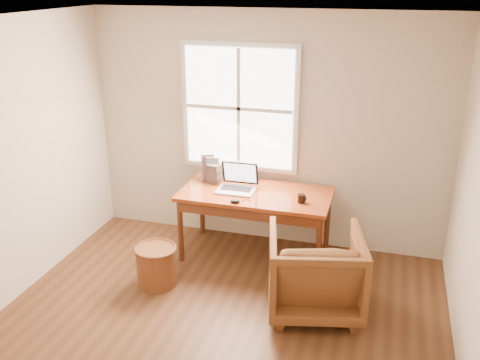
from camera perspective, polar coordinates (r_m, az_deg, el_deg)
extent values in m
cube|color=#50301B|center=(4.59, -4.35, -18.56)|extent=(4.00, 4.50, 0.02)
cube|color=white|center=(3.55, -5.55, 16.04)|extent=(4.00, 4.50, 0.02)
cube|color=beige|center=(5.93, 2.87, 5.24)|extent=(4.00, 0.02, 2.60)
cube|color=silver|center=(5.90, -0.04, 7.70)|extent=(1.32, 0.05, 1.42)
cube|color=white|center=(5.87, -0.12, 7.63)|extent=(1.20, 0.02, 1.30)
cube|color=silver|center=(5.86, -0.15, 7.61)|extent=(0.04, 0.02, 1.30)
cube|color=silver|center=(5.86, -0.15, 7.61)|extent=(1.20, 0.02, 0.04)
cube|color=brown|center=(5.69, 1.69, -1.51)|extent=(1.60, 0.80, 0.04)
imported|color=brown|center=(4.98, 8.01, -9.65)|extent=(1.01, 1.03, 0.78)
cylinder|color=brown|center=(5.46, -8.90, -9.05)|extent=(0.52, 0.52, 0.40)
ellipsoid|color=black|center=(5.42, -0.53, -2.28)|extent=(0.12, 0.08, 0.04)
cylinder|color=black|center=(5.46, 6.57, -1.97)|extent=(0.10, 0.10, 0.09)
cube|color=silver|center=(6.00, -2.93, 1.30)|extent=(0.17, 0.16, 0.28)
cube|color=black|center=(5.93, -2.78, 0.70)|extent=(0.16, 0.15, 0.21)
cube|color=#9E9FAC|center=(6.01, -3.46, 1.50)|extent=(0.18, 0.17, 0.31)
cube|color=silver|center=(6.06, -0.61, 1.13)|extent=(0.16, 0.14, 0.20)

